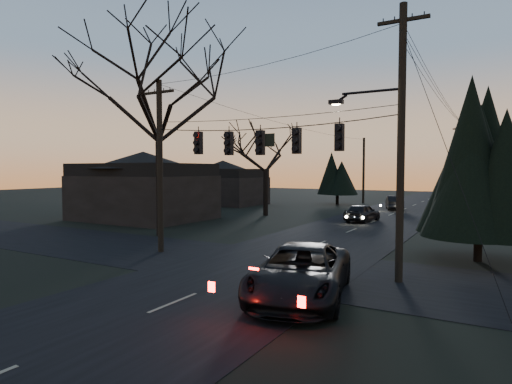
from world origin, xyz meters
The scene contains 17 objects.
ground_plane centered at (0.00, 0.00, 0.00)m, with size 160.00×160.00×0.00m, color black.
main_road centered at (0.00, 20.00, 0.01)m, with size 8.00×120.00×0.02m, color black.
cross_road centered at (0.00, 10.00, 0.01)m, with size 60.00×7.00×0.02m, color black.
utility_pole_right centered at (5.50, 10.00, 0.00)m, with size 5.00×0.30×10.00m, color black, non-canonical shape.
utility_pole_left centered at (-6.00, 10.00, 0.00)m, with size 1.80×0.30×8.50m, color black, non-canonical shape.
utility_pole_far_r centered at (5.50, 38.00, 0.00)m, with size 1.80×0.30×8.50m, color black, non-canonical shape.
utility_pole_far_l centered at (-6.00, 46.00, 0.00)m, with size 0.30×0.30×8.00m, color black, non-canonical shape.
span_signal_assembly centered at (-0.24, 10.00, 5.31)m, with size 11.50×0.44×1.51m.
bare_tree_left centered at (-9.76, 14.03, 8.15)m, with size 10.35×10.35×11.65m.
evergreen_right centered at (7.83, 15.45, 4.51)m, with size 4.11×4.11×7.84m.
bare_tree_dist centered at (-9.64, 27.59, 5.51)m, with size 6.30×6.30×7.89m.
evergreen_dist centered at (-8.18, 42.72, 3.37)m, with size 3.84×3.84×5.55m.
house_left_near centered at (-17.00, 20.00, 2.80)m, with size 10.00×8.00×5.60m.
house_left_far centered at (-20.00, 36.00, 2.60)m, with size 9.00×7.00×5.20m.
suv_near centered at (3.20, 6.41, 0.83)m, with size 2.75×5.96×1.66m, color black.
sedan_oncoming_a centered at (-0.80, 27.34, 0.70)m, with size 1.66×4.14×1.41m, color black.
sedan_oncoming_b centered at (-0.80, 39.01, 0.71)m, with size 1.50×4.30×1.42m, color black.
Camera 1 is at (8.66, -5.97, 4.11)m, focal length 30.00 mm.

